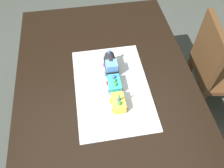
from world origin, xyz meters
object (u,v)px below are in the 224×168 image
object	(u,v)px
chair	(215,69)
cake_car_hopper_lemon	(118,103)
dining_table	(106,90)
cake_locomotive	(111,64)
cake_car_tanker_turquoise	(115,84)
birthday_candle	(119,96)

from	to	relation	value
chair	cake_car_hopper_lemon	bearing A→B (deg)	122.98
dining_table	cake_car_hopper_lemon	distance (m)	0.24
cake_locomotive	cake_car_tanker_turquoise	xyz separation A→B (m)	(0.13, 0.00, -0.02)
dining_table	cake_locomotive	world-z (taller)	cake_locomotive
dining_table	chair	bearing A→B (deg)	101.04
cake_locomotive	dining_table	bearing A→B (deg)	-35.71
dining_table	birthday_candle	world-z (taller)	birthday_candle
chair	birthday_candle	bearing A→B (deg)	123.35
cake_car_tanker_turquoise	cake_car_hopper_lemon	bearing A→B (deg)	0.00
chair	cake_locomotive	xyz separation A→B (m)	(0.11, -0.79, 0.32)
cake_car_tanker_turquoise	dining_table	bearing A→B (deg)	-150.01
cake_car_tanker_turquoise	cake_car_hopper_lemon	distance (m)	0.12
chair	cake_locomotive	bearing A→B (deg)	106.55
dining_table	cake_car_hopper_lemon	bearing A→B (deg)	12.26
dining_table	birthday_candle	bearing A→B (deg)	11.88
cake_locomotive	cake_car_hopper_lemon	distance (m)	0.25
dining_table	chair	xyz separation A→B (m)	(-0.16, 0.83, -0.16)
cake_car_tanker_turquoise	birthday_candle	xyz separation A→B (m)	(0.12, -0.00, 0.07)
dining_table	cake_locomotive	bearing A→B (deg)	144.29
chair	birthday_candle	size ratio (longest dim) A/B	16.90
cake_car_tanker_turquoise	chair	bearing A→B (deg)	106.47
chair	cake_car_tanker_turquoise	bearing A→B (deg)	115.45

